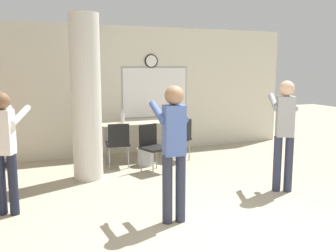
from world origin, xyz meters
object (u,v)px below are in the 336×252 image
Objects in this scene: person_watching_back at (5,144)px; folding_table at (143,124)px; person_playing_front at (173,143)px; person_playing_side at (284,127)px; chair_table_front at (152,144)px; chair_table_right at (180,137)px; bottle_on_table at (123,118)px; chair_table_left at (118,141)px.

folding_table is at bearing 40.69° from person_watching_back.
person_playing_front is (-0.72, -3.31, 0.28)m from folding_table.
chair_table_front is at bearing 129.76° from person_playing_side.
folding_table is 2.09× the size of chair_table_right.
bottle_on_table is 1.25m from chair_table_right.
chair_table_right reaches higher than folding_table.
folding_table is 3.47m from person_watching_back.
bottle_on_table is at bearing 149.33° from chair_table_right.
chair_table_left is at bearing -114.36° from bottle_on_table.
folding_table is at bearing 77.72° from person_playing_front.
person_playing_front is at bearing -115.97° from chair_table_right.
person_watching_back is (-3.23, -1.66, 0.44)m from chair_table_right.
person_watching_back reaches higher than folding_table.
bottle_on_table is at bearing 103.05° from chair_table_front.
chair_table_front is 0.51× the size of person_playing_front.
chair_table_left is 3.10m from person_playing_side.
bottle_on_table is 3.16m from person_watching_back.
chair_table_front is (-0.78, -0.47, 0.00)m from chair_table_right.
folding_table is at bearing 80.63° from chair_table_front.
chair_table_left reaches higher than folding_table.
chair_table_front is (-0.18, -1.08, -0.21)m from folding_table.
chair_table_right is 0.51× the size of person_playing_front.
person_watching_back reaches higher than bottle_on_table.
person_playing_front is at bearing -102.28° from folding_table.
person_playing_front is (1.91, -1.05, 0.06)m from person_watching_back.
chair_table_right is 3.06m from person_playing_front.
chair_table_left and chair_table_front have the same top height.
person_playing_side is at bearing -58.77° from bottle_on_table.
person_watching_back is at bearing -138.92° from chair_table_left.
bottle_on_table is 1.17m from chair_table_front.
person_playing_side is (1.50, -1.80, 0.50)m from chair_table_front.
person_watching_back is at bearing -139.31° from folding_table.
folding_table is 0.88m from chair_table_right.
folding_table is 1.13× the size of person_watching_back.
chair_table_front is 2.75m from person_watching_back.
chair_table_right is (1.03, -0.61, -0.37)m from bottle_on_table.
person_playing_front reaches higher than chair_table_right.
person_playing_front is at bearing -28.97° from person_watching_back.
person_playing_side is at bearing -72.41° from chair_table_right.
chair_table_left is (-0.69, -0.57, -0.21)m from folding_table.
person_watching_back is (-1.93, -1.69, 0.44)m from chair_table_left.
chair_table_right is 1.00× the size of chair_table_front.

